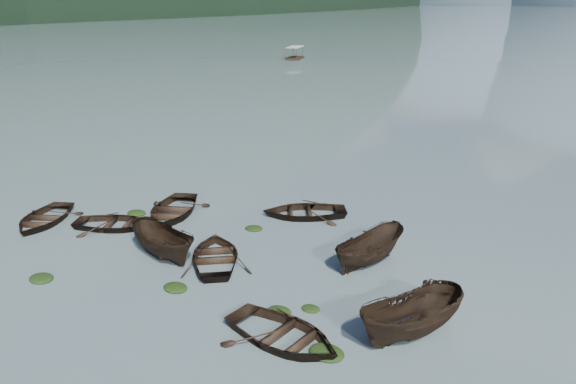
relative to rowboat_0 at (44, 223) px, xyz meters
The scene contains 20 objects.
ground_plane 12.26m from the rowboat_0, 23.07° to the right, with size 2400.00×2400.00×0.00m, color slate.
haze_mtn_a 929.10m from the rowboat_0, 105.53° to the left, with size 520.00×520.00×280.00m, color #475666.
rowboat_0 is the anchor object (origin of this frame).
rowboat_1 4.14m from the rowboat_0, 25.58° to the left, with size 3.09×4.32×0.90m, color black.
rowboat_2 8.60m from the rowboat_0, ahead, with size 1.72×4.58×1.77m, color black.
rowboat_3 11.05m from the rowboat_0, 10.20° to the left, with size 3.27×4.57×0.95m, color black.
rowboat_4 17.26m from the rowboat_0, ahead, with size 3.34×4.67×0.97m, color black.
rowboat_5 20.88m from the rowboat_0, ahead, with size 1.82×4.85×1.87m, color black.
rowboat_6 6.92m from the rowboat_0, 44.63° to the left, with size 3.57×5.00×1.04m, color black.
rowboat_7 14.32m from the rowboat_0, 39.21° to the left, with size 3.35×4.69×0.97m, color black.
rowboat_8 17.80m from the rowboat_0, 19.51° to the left, with size 1.65×4.39×1.70m, color black.
weed_clump_0 7.00m from the rowboat_0, 33.24° to the right, with size 1.16×0.95×0.25m, color black.
weed_clump_1 11.30m from the rowboat_0, ahead, with size 1.12×0.90×0.25m, color black.
weed_clump_2 15.95m from the rowboat_0, ahead, with size 1.03×0.82×0.22m, color black.
weed_clump_3 16.85m from the rowboat_0, ahead, with size 0.78×0.66×0.17m, color black.
weed_clump_4 18.93m from the rowboat_0, ahead, with size 1.31×1.04×0.27m, color black.
weed_clump_5 4.92m from the rowboat_0, 49.93° to the left, with size 1.16×0.94×0.25m, color black.
weed_clump_6 11.59m from the rowboat_0, 30.71° to the left, with size 0.99×0.82×0.21m, color black.
weed_clump_7 18.41m from the rowboat_0, 28.52° to the left, with size 1.08×0.87×0.24m, color black.
pontoon_left 83.66m from the rowboat_0, 115.13° to the left, with size 2.44×5.85×2.24m, color black, non-canonical shape.
Camera 1 is at (16.01, -10.65, 11.78)m, focal length 35.00 mm.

